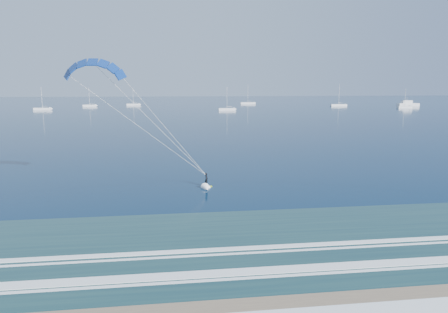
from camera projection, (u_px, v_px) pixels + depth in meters
kitesurfer_rig at (154, 123)px, 45.93m from camera, size 17.37×7.68×16.63m
motor_yacht at (408, 104)px, 244.60m from camera, size 13.09×3.49×5.67m
sailboat_1 at (43, 109)px, 207.92m from camera, size 8.71×2.40×11.96m
sailboat_2 at (133, 104)px, 254.30m from camera, size 8.38×2.40×11.34m
sailboat_3 at (227, 109)px, 204.95m from camera, size 8.63×2.40×11.99m
sailboat_4 at (248, 103)px, 274.73m from camera, size 10.19×2.40×13.66m
sailboat_5 at (339, 105)px, 247.20m from camera, size 10.12×2.40×13.62m
sailboat_6 at (404, 107)px, 223.86m from camera, size 7.98×2.40×10.92m
sailboat_7 at (90, 105)px, 241.32m from camera, size 7.83×2.40×11.57m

